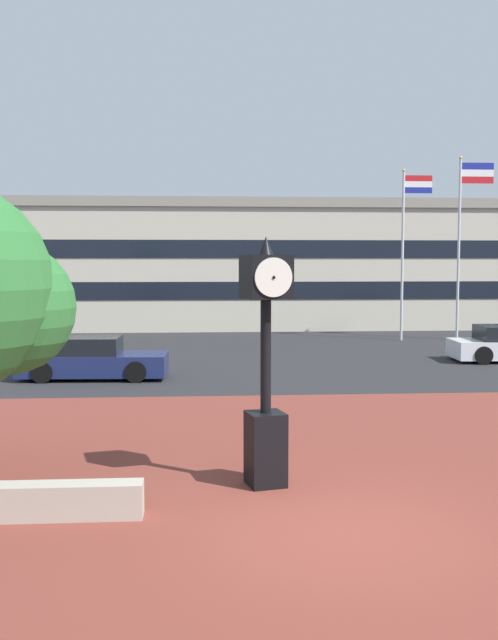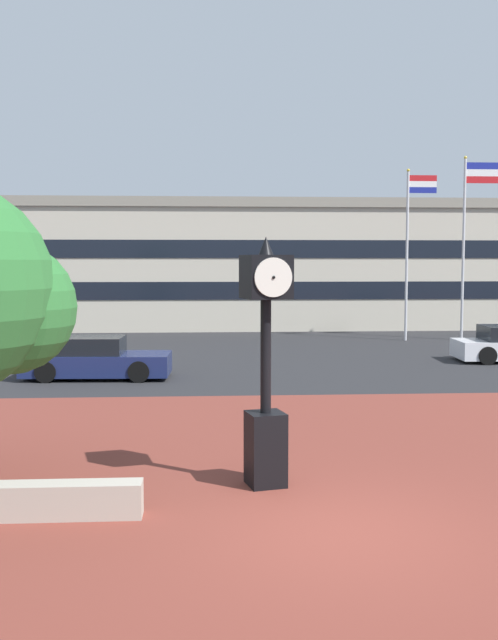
{
  "view_description": "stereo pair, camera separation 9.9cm",
  "coord_description": "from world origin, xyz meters",
  "px_view_note": "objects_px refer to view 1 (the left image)",
  "views": [
    {
      "loc": [
        -1.87,
        -9.37,
        3.59
      ],
      "look_at": [
        -1.06,
        2.08,
        2.66
      ],
      "focal_mm": 41.06,
      "sensor_mm": 36.0,
      "label": 1
    },
    {
      "loc": [
        -1.77,
        -9.38,
        3.59
      ],
      "look_at": [
        -1.06,
        2.08,
        2.66
      ],
      "focal_mm": 41.06,
      "sensor_mm": 36.0,
      "label": 2
    }
  ],
  "objects_px": {
    "flagpole_primary": "(405,243)",
    "civic_building": "(251,264)",
    "street_clock": "(266,365)",
    "car_street_mid": "(92,360)",
    "flagpole_secondary": "(463,232)"
  },
  "relations": [
    {
      "from": "street_clock",
      "to": "flagpole_primary",
      "type": "bearing_deg",
      "value": 54.99
    },
    {
      "from": "car_street_mid",
      "to": "civic_building",
      "type": "bearing_deg",
      "value": 165.39
    },
    {
      "from": "flagpole_primary",
      "to": "civic_building",
      "type": "distance_m",
      "value": 12.55
    },
    {
      "from": "flagpole_primary",
      "to": "flagpole_secondary",
      "type": "height_order",
      "value": "flagpole_secondary"
    },
    {
      "from": "flagpole_secondary",
      "to": "street_clock",
      "type": "bearing_deg",
      "value": -117.43
    },
    {
      "from": "street_clock",
      "to": "civic_building",
      "type": "relative_size",
      "value": 0.12
    },
    {
      "from": "street_clock",
      "to": "car_street_mid",
      "type": "bearing_deg",
      "value": 97.78
    },
    {
      "from": "car_street_mid",
      "to": "flagpole_primary",
      "type": "height_order",
      "value": "flagpole_primary"
    },
    {
      "from": "street_clock",
      "to": "flagpole_secondary",
      "type": "xyz_separation_m",
      "value": [
        10.87,
        20.95,
        2.92
      ]
    },
    {
      "from": "street_clock",
      "to": "flagpole_secondary",
      "type": "bearing_deg",
      "value": 49.03
    },
    {
      "from": "flagpole_primary",
      "to": "street_clock",
      "type": "bearing_deg",
      "value": -111.48
    },
    {
      "from": "car_street_mid",
      "to": "flagpole_primary",
      "type": "xyz_separation_m",
      "value": [
        12.54,
        9.94,
        3.84
      ]
    },
    {
      "from": "car_street_mid",
      "to": "flagpole_secondary",
      "type": "height_order",
      "value": "flagpole_secondary"
    },
    {
      "from": "street_clock",
      "to": "civic_building",
      "type": "height_order",
      "value": "civic_building"
    },
    {
      "from": "flagpole_primary",
      "to": "flagpole_secondary",
      "type": "relative_size",
      "value": 0.93
    }
  ]
}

